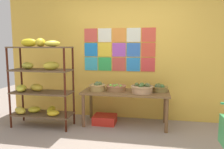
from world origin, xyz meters
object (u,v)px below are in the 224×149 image
object	(u,v)px
banana_shelf_unit	(39,79)
fruit_basket_back_right	(116,88)
display_table	(125,95)
fruit_basket_right	(160,88)
fruit_basket_back_left	(142,88)
produce_crate_under_table	(105,119)
fruit_basket_left	(98,87)

from	to	relation	value
banana_shelf_unit	fruit_basket_back_right	distance (m)	1.42
display_table	fruit_basket_back_right	bearing A→B (deg)	174.19
banana_shelf_unit	fruit_basket_right	world-z (taller)	banana_shelf_unit
display_table	fruit_basket_right	bearing A→B (deg)	7.56
display_table	fruit_basket_back_left	world-z (taller)	fruit_basket_back_left
banana_shelf_unit	fruit_basket_right	xyz separation A→B (m)	(2.16, 0.44, -0.16)
fruit_basket_right	produce_crate_under_table	size ratio (longest dim) A/B	0.71
banana_shelf_unit	fruit_basket_back_right	bearing A→B (deg)	15.35
fruit_basket_back_left	fruit_basket_right	size ratio (longest dim) A/B	1.32
fruit_basket_back_left	fruit_basket_right	distance (m)	0.36
banana_shelf_unit	produce_crate_under_table	size ratio (longest dim) A/B	3.80
fruit_basket_back_left	banana_shelf_unit	bearing A→B (deg)	-172.25
display_table	fruit_basket_back_left	distance (m)	0.37
fruit_basket_back_left	fruit_basket_left	distance (m)	0.83
fruit_basket_left	produce_crate_under_table	world-z (taller)	fruit_basket_left
fruit_basket_back_left	fruit_basket_right	xyz separation A→B (m)	(0.31, 0.19, -0.01)
banana_shelf_unit	display_table	size ratio (longest dim) A/B	1.01
fruit_basket_back_right	produce_crate_under_table	bearing A→B (deg)	-171.85
banana_shelf_unit	fruit_basket_right	size ratio (longest dim) A/B	5.34
display_table	fruit_basket_back_left	bearing A→B (deg)	-18.26
fruit_basket_right	display_table	bearing A→B (deg)	-172.44
banana_shelf_unit	fruit_basket_left	world-z (taller)	banana_shelf_unit
fruit_basket_right	fruit_basket_left	bearing A→B (deg)	-172.78
fruit_basket_back_right	produce_crate_under_table	world-z (taller)	fruit_basket_back_right
display_table	fruit_basket_back_right	size ratio (longest dim) A/B	4.25
banana_shelf_unit	display_table	distance (m)	1.60
fruit_basket_back_left	fruit_basket_right	world-z (taller)	fruit_basket_back_left
display_table	fruit_basket_left	world-z (taller)	fruit_basket_left
fruit_basket_left	banana_shelf_unit	bearing A→B (deg)	-163.93
fruit_basket_left	produce_crate_under_table	bearing A→B (deg)	21.51
banana_shelf_unit	display_table	world-z (taller)	banana_shelf_unit
fruit_basket_back_right	fruit_basket_right	bearing A→B (deg)	4.63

